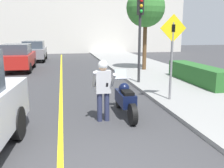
{
  "coord_description": "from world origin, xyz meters",
  "views": [
    {
      "loc": [
        -0.48,
        -3.55,
        2.4
      ],
      "look_at": [
        0.91,
        3.46,
        0.91
      ],
      "focal_mm": 40.0,
      "sensor_mm": 36.0,
      "label": 1
    }
  ],
  "objects_px": {
    "person_biker": "(103,85)",
    "parked_car_grey": "(34,51)",
    "motorcycle": "(125,99)",
    "traffic_light": "(140,24)",
    "parked_car_red": "(17,57)",
    "crossing_sign": "(172,49)",
    "street_tree": "(146,8)"
  },
  "relations": [
    {
      "from": "crossing_sign",
      "to": "parked_car_red",
      "type": "height_order",
      "value": "crossing_sign"
    },
    {
      "from": "crossing_sign",
      "to": "parked_car_red",
      "type": "relative_size",
      "value": 0.68
    },
    {
      "from": "parked_car_grey",
      "to": "motorcycle",
      "type": "bearing_deg",
      "value": -74.98
    },
    {
      "from": "street_tree",
      "to": "motorcycle",
      "type": "bearing_deg",
      "value": -112.11
    },
    {
      "from": "motorcycle",
      "to": "traffic_light",
      "type": "xyz_separation_m",
      "value": [
        1.68,
        4.07,
        2.25
      ]
    },
    {
      "from": "traffic_light",
      "to": "street_tree",
      "type": "relative_size",
      "value": 0.78
    },
    {
      "from": "parked_car_red",
      "to": "motorcycle",
      "type": "bearing_deg",
      "value": -64.97
    },
    {
      "from": "crossing_sign",
      "to": "parked_car_grey",
      "type": "height_order",
      "value": "crossing_sign"
    },
    {
      "from": "person_biker",
      "to": "parked_car_grey",
      "type": "bearing_deg",
      "value": 102.2
    },
    {
      "from": "person_biker",
      "to": "parked_car_grey",
      "type": "height_order",
      "value": "person_biker"
    },
    {
      "from": "motorcycle",
      "to": "traffic_light",
      "type": "relative_size",
      "value": 0.58
    },
    {
      "from": "traffic_light",
      "to": "parked_car_grey",
      "type": "height_order",
      "value": "traffic_light"
    },
    {
      "from": "person_biker",
      "to": "parked_car_grey",
      "type": "distance_m",
      "value": 15.91
    },
    {
      "from": "street_tree",
      "to": "parked_car_red",
      "type": "relative_size",
      "value": 1.16
    },
    {
      "from": "crossing_sign",
      "to": "traffic_light",
      "type": "distance_m",
      "value": 3.23
    },
    {
      "from": "crossing_sign",
      "to": "parked_car_grey",
      "type": "distance_m",
      "value": 15.41
    },
    {
      "from": "crossing_sign",
      "to": "parked_car_red",
      "type": "xyz_separation_m",
      "value": [
        -6.38,
        8.73,
        -0.98
      ]
    },
    {
      "from": "traffic_light",
      "to": "street_tree",
      "type": "distance_m",
      "value": 4.27
    },
    {
      "from": "motorcycle",
      "to": "person_biker",
      "type": "distance_m",
      "value": 0.96
    },
    {
      "from": "parked_car_red",
      "to": "parked_car_grey",
      "type": "height_order",
      "value": "same"
    },
    {
      "from": "street_tree",
      "to": "parked_car_grey",
      "type": "distance_m",
      "value": 10.7
    },
    {
      "from": "parked_car_grey",
      "to": "crossing_sign",
      "type": "bearing_deg",
      "value": -67.38
    },
    {
      "from": "person_biker",
      "to": "traffic_light",
      "type": "height_order",
      "value": "traffic_light"
    },
    {
      "from": "motorcycle",
      "to": "parked_car_grey",
      "type": "xyz_separation_m",
      "value": [
        -4.07,
        15.17,
        0.37
      ]
    },
    {
      "from": "crossing_sign",
      "to": "parked_car_grey",
      "type": "xyz_separation_m",
      "value": [
        -5.91,
        14.19,
        -0.98
      ]
    },
    {
      "from": "street_tree",
      "to": "parked_car_grey",
      "type": "xyz_separation_m",
      "value": [
        -7.29,
        7.26,
        -2.94
      ]
    },
    {
      "from": "traffic_light",
      "to": "parked_car_red",
      "type": "bearing_deg",
      "value": 137.8
    },
    {
      "from": "parked_car_red",
      "to": "parked_car_grey",
      "type": "relative_size",
      "value": 1.0
    },
    {
      "from": "motorcycle",
      "to": "parked_car_red",
      "type": "relative_size",
      "value": 0.52
    },
    {
      "from": "parked_car_red",
      "to": "person_biker",
      "type": "bearing_deg",
      "value": -69.22
    },
    {
      "from": "crossing_sign",
      "to": "street_tree",
      "type": "relative_size",
      "value": 0.59
    },
    {
      "from": "parked_car_red",
      "to": "parked_car_grey",
      "type": "bearing_deg",
      "value": 85.13
    }
  ]
}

